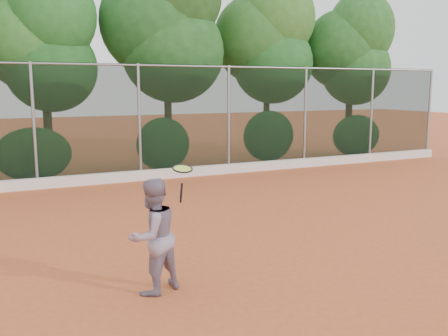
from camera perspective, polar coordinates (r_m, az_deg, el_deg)
name	(u,v)px	position (r m, az deg, el deg)	size (l,w,h in m)	color
ground	(247,243)	(9.23, 2.68, -8.60)	(80.00, 80.00, 0.00)	#C2582D
concrete_curb	(143,175)	(15.38, -9.29, -0.84)	(24.00, 0.20, 0.30)	silver
tennis_player	(153,236)	(6.98, -8.15, -7.74)	(0.78, 0.61, 1.61)	gray
chainlink_fence	(139,119)	(15.35, -9.65, 5.56)	(24.09, 0.09, 3.50)	black
foliage_backdrop	(104,37)	(17.18, -13.55, 14.33)	(23.70, 3.63, 7.55)	#422F19
tennis_racket	(182,171)	(6.84, -4.79, -0.40)	(0.29, 0.29, 0.54)	black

